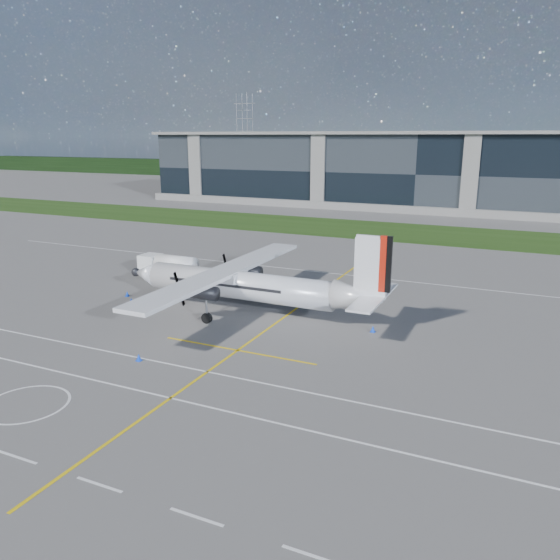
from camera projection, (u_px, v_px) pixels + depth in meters
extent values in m
plane|color=#5A5755|center=(372.00, 239.00, 80.19)|extent=(400.00, 400.00, 0.00)
cube|color=#203E11|center=(385.00, 231.00, 87.21)|extent=(400.00, 18.00, 0.04)
cube|color=black|center=(425.00, 172.00, 113.40)|extent=(120.00, 20.00, 15.00)
cube|color=black|center=(460.00, 175.00, 167.25)|extent=(400.00, 6.00, 6.00)
cube|color=yellow|center=(318.00, 293.00, 52.63)|extent=(0.20, 70.00, 0.01)
cube|color=white|center=(129.00, 388.00, 32.76)|extent=(90.00, 0.15, 0.01)
imported|color=#F25907|center=(199.00, 276.00, 54.60)|extent=(0.82, 1.00, 2.16)
cone|color=blue|center=(139.00, 357.00, 36.75)|extent=(0.36, 0.36, 0.50)
cone|color=blue|center=(131.00, 300.00, 49.45)|extent=(0.36, 0.36, 0.50)
cone|color=blue|center=(373.00, 329.00, 42.14)|extent=(0.36, 0.36, 0.50)
cone|color=blue|center=(127.00, 294.00, 51.54)|extent=(0.36, 0.36, 0.50)
cone|color=blue|center=(163.00, 289.00, 53.08)|extent=(0.36, 0.36, 0.50)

